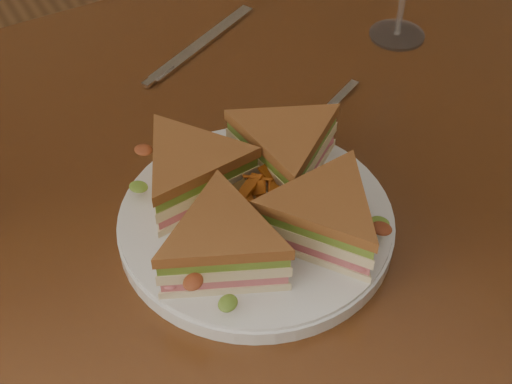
# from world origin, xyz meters

# --- Properties ---
(table) EXTENTS (1.20, 0.80, 0.75)m
(table) POSITION_xyz_m (0.00, 0.00, 0.65)
(table) COLOR #3A1D0D
(table) RESTS_ON ground
(plate) EXTENTS (0.26, 0.26, 0.02)m
(plate) POSITION_xyz_m (-0.02, -0.08, 0.76)
(plate) COLOR white
(plate) RESTS_ON table
(sandwich_wedges) EXTENTS (0.30, 0.30, 0.06)m
(sandwich_wedges) POSITION_xyz_m (-0.02, -0.08, 0.80)
(sandwich_wedges) COLOR #FBE9BA
(sandwich_wedges) RESTS_ON plate
(crisps_mound) EXTENTS (0.09, 0.09, 0.05)m
(crisps_mound) POSITION_xyz_m (-0.02, -0.08, 0.79)
(crisps_mound) COLOR #B55617
(crisps_mound) RESTS_ON plate
(spoon) EXTENTS (0.17, 0.09, 0.01)m
(spoon) POSITION_xyz_m (0.07, 0.01, 0.75)
(spoon) COLOR silver
(spoon) RESTS_ON table
(knife) EXTENTS (0.20, 0.11, 0.00)m
(knife) POSITION_xyz_m (0.06, 0.23, 0.75)
(knife) COLOR silver
(knife) RESTS_ON table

